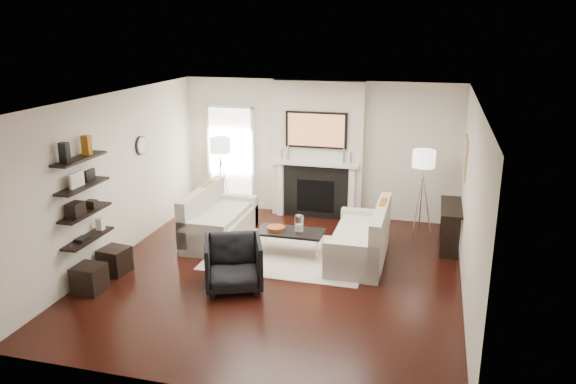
% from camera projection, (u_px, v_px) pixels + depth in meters
% --- Properties ---
extents(room_envelope, '(6.00, 6.00, 6.00)m').
position_uv_depth(room_envelope, '(278.00, 190.00, 8.35)').
color(room_envelope, black).
rests_on(room_envelope, ground).
extents(chimney_breast, '(1.80, 0.25, 2.70)m').
position_uv_depth(chimney_breast, '(318.00, 150.00, 11.01)').
color(chimney_breast, silver).
rests_on(chimney_breast, floor).
extents(fireplace_surround, '(1.30, 0.02, 1.04)m').
position_uv_depth(fireplace_surround, '(316.00, 193.00, 11.12)').
color(fireplace_surround, black).
rests_on(fireplace_surround, floor).
extents(firebox, '(0.75, 0.02, 0.65)m').
position_uv_depth(firebox, '(315.00, 196.00, 11.14)').
color(firebox, black).
rests_on(firebox, floor).
extents(mantel_pilaster_l, '(0.12, 0.08, 1.10)m').
position_uv_depth(mantel_pilaster_l, '(280.00, 189.00, 11.26)').
color(mantel_pilaster_l, white).
rests_on(mantel_pilaster_l, floor).
extents(mantel_pilaster_r, '(0.12, 0.08, 1.10)m').
position_uv_depth(mantel_pilaster_r, '(351.00, 194.00, 10.91)').
color(mantel_pilaster_r, white).
rests_on(mantel_pilaster_r, floor).
extents(mantel_shelf, '(1.70, 0.18, 0.07)m').
position_uv_depth(mantel_shelf, '(315.00, 164.00, 10.90)').
color(mantel_shelf, white).
rests_on(mantel_shelf, chimney_breast).
extents(tv_body, '(1.20, 0.06, 0.70)m').
position_uv_depth(tv_body, '(316.00, 130.00, 10.74)').
color(tv_body, black).
rests_on(tv_body, chimney_breast).
extents(tv_screen, '(1.10, 0.00, 0.62)m').
position_uv_depth(tv_screen, '(316.00, 130.00, 10.71)').
color(tv_screen, '#BF723F').
rests_on(tv_screen, tv_body).
extents(candlestick_l_tall, '(0.04, 0.04, 0.30)m').
position_uv_depth(candlestick_l_tall, '(288.00, 153.00, 10.99)').
color(candlestick_l_tall, silver).
rests_on(candlestick_l_tall, mantel_shelf).
extents(candlestick_l_short, '(0.04, 0.04, 0.24)m').
position_uv_depth(candlestick_l_short, '(282.00, 154.00, 11.03)').
color(candlestick_l_short, silver).
rests_on(candlestick_l_short, mantel_shelf).
extents(candlestick_r_tall, '(0.04, 0.04, 0.30)m').
position_uv_depth(candlestick_r_tall, '(344.00, 156.00, 10.72)').
color(candlestick_r_tall, silver).
rests_on(candlestick_r_tall, mantel_shelf).
extents(candlestick_r_short, '(0.04, 0.04, 0.24)m').
position_uv_depth(candlestick_r_short, '(351.00, 158.00, 10.70)').
color(candlestick_r_short, silver).
rests_on(candlestick_r_short, mantel_shelf).
extents(hallway_panel, '(0.90, 0.02, 2.10)m').
position_uv_depth(hallway_panel, '(231.00, 158.00, 11.64)').
color(hallway_panel, white).
rests_on(hallway_panel, floor).
extents(door_trim_l, '(0.06, 0.06, 2.16)m').
position_uv_depth(door_trim_l, '(209.00, 157.00, 11.74)').
color(door_trim_l, white).
rests_on(door_trim_l, floor).
extents(door_trim_r, '(0.06, 0.06, 2.16)m').
position_uv_depth(door_trim_r, '(253.00, 160.00, 11.51)').
color(door_trim_r, white).
rests_on(door_trim_r, floor).
extents(door_trim_top, '(1.02, 0.06, 0.06)m').
position_uv_depth(door_trim_top, '(229.00, 106.00, 11.32)').
color(door_trim_top, white).
rests_on(door_trim_top, wall_back).
extents(rug, '(2.60, 2.00, 0.01)m').
position_uv_depth(rug, '(289.00, 254.00, 9.46)').
color(rug, beige).
rests_on(rug, floor).
extents(loveseat_left_base, '(0.85, 1.80, 0.42)m').
position_uv_depth(loveseat_left_base, '(220.00, 228.00, 10.05)').
color(loveseat_left_base, beige).
rests_on(loveseat_left_base, floor).
extents(loveseat_left_back, '(0.18, 1.80, 0.80)m').
position_uv_depth(loveseat_left_back, '(202.00, 210.00, 10.04)').
color(loveseat_left_back, beige).
rests_on(loveseat_left_back, floor).
extents(loveseat_left_arm_n, '(0.85, 0.18, 0.60)m').
position_uv_depth(loveseat_left_arm_n, '(202.00, 240.00, 9.28)').
color(loveseat_left_arm_n, beige).
rests_on(loveseat_left_arm_n, floor).
extents(loveseat_left_arm_s, '(0.85, 0.18, 0.60)m').
position_uv_depth(loveseat_left_arm_s, '(236.00, 210.00, 10.78)').
color(loveseat_left_arm_s, beige).
rests_on(loveseat_left_arm_s, floor).
extents(loveseat_left_cushion, '(0.63, 1.44, 0.10)m').
position_uv_depth(loveseat_left_cushion, '(222.00, 215.00, 9.97)').
color(loveseat_left_cushion, beige).
rests_on(loveseat_left_cushion, loveseat_left_base).
extents(pillow_left_orange, '(0.10, 0.42, 0.42)m').
position_uv_depth(pillow_left_orange, '(208.00, 195.00, 10.26)').
color(pillow_left_orange, '#965912').
rests_on(pillow_left_orange, loveseat_left_cushion).
extents(pillow_left_charcoal, '(0.10, 0.40, 0.40)m').
position_uv_depth(pillow_left_charcoal, '(195.00, 205.00, 9.71)').
color(pillow_left_charcoal, black).
rests_on(pillow_left_charcoal, loveseat_left_cushion).
extents(loveseat_right_base, '(0.85, 1.80, 0.42)m').
position_uv_depth(loveseat_right_base, '(359.00, 248.00, 9.18)').
color(loveseat_right_base, beige).
rests_on(loveseat_right_base, floor).
extents(loveseat_right_back, '(0.18, 1.80, 0.80)m').
position_uv_depth(loveseat_right_back, '(380.00, 232.00, 9.01)').
color(loveseat_right_back, beige).
rests_on(loveseat_right_back, floor).
extents(loveseat_right_arm_n, '(0.85, 0.18, 0.60)m').
position_uv_depth(loveseat_right_arm_n, '(351.00, 262.00, 8.40)').
color(loveseat_right_arm_n, beige).
rests_on(loveseat_right_arm_n, floor).
extents(loveseat_right_arm_s, '(0.85, 0.18, 0.60)m').
position_uv_depth(loveseat_right_arm_s, '(365.00, 226.00, 9.90)').
color(loveseat_right_arm_s, beige).
rests_on(loveseat_right_arm_s, floor).
extents(loveseat_right_cushion, '(0.63, 1.44, 0.10)m').
position_uv_depth(loveseat_right_cushion, '(356.00, 233.00, 9.12)').
color(loveseat_right_cushion, beige).
rests_on(loveseat_right_cushion, loveseat_right_base).
extents(pillow_right_orange, '(0.10, 0.42, 0.42)m').
position_uv_depth(pillow_right_orange, '(383.00, 214.00, 9.23)').
color(pillow_right_orange, '#965912').
rests_on(pillow_right_orange, loveseat_right_cushion).
extents(pillow_right_charcoal, '(0.10, 0.40, 0.40)m').
position_uv_depth(pillow_right_charcoal, '(379.00, 226.00, 8.67)').
color(pillow_right_charcoal, black).
rests_on(pillow_right_charcoal, loveseat_right_cushion).
extents(coffee_table, '(1.10, 0.55, 0.04)m').
position_uv_depth(coffee_table, '(290.00, 232.00, 9.35)').
color(coffee_table, black).
rests_on(coffee_table, floor).
extents(coffee_leg_nw, '(0.02, 0.02, 0.38)m').
position_uv_depth(coffee_leg_nw, '(258.00, 246.00, 9.33)').
color(coffee_leg_nw, silver).
rests_on(coffee_leg_nw, floor).
extents(coffee_leg_ne, '(0.02, 0.02, 0.38)m').
position_uv_depth(coffee_leg_ne, '(317.00, 252.00, 9.08)').
color(coffee_leg_ne, silver).
rests_on(coffee_leg_ne, floor).
extents(coffee_leg_sw, '(0.02, 0.02, 0.38)m').
position_uv_depth(coffee_leg_sw, '(266.00, 236.00, 9.73)').
color(coffee_leg_sw, silver).
rests_on(coffee_leg_sw, floor).
extents(coffee_leg_se, '(0.02, 0.02, 0.38)m').
position_uv_depth(coffee_leg_se, '(322.00, 242.00, 9.49)').
color(coffee_leg_se, silver).
rests_on(coffee_leg_se, floor).
extents(hurricane_glass, '(0.16, 0.16, 0.27)m').
position_uv_depth(hurricane_glass, '(299.00, 224.00, 9.26)').
color(hurricane_glass, white).
rests_on(hurricane_glass, coffee_table).
extents(hurricane_candle, '(0.09, 0.09, 0.13)m').
position_uv_depth(hurricane_candle, '(299.00, 227.00, 9.28)').
color(hurricane_candle, white).
rests_on(hurricane_candle, coffee_table).
extents(copper_bowl, '(0.31, 0.31, 0.05)m').
position_uv_depth(copper_bowl, '(276.00, 228.00, 9.40)').
color(copper_bowl, '#BD541F').
rests_on(copper_bowl, coffee_table).
extents(armchair, '(1.03, 1.01, 0.83)m').
position_uv_depth(armchair, '(233.00, 261.00, 8.15)').
color(armchair, black).
rests_on(armchair, floor).
extents(lamp_left_post, '(0.02, 0.02, 1.20)m').
position_uv_depth(lamp_left_post, '(222.00, 187.00, 11.22)').
color(lamp_left_post, silver).
rests_on(lamp_left_post, floor).
extents(lamp_left_shade, '(0.40, 0.40, 0.30)m').
position_uv_depth(lamp_left_shade, '(220.00, 145.00, 10.98)').
color(lamp_left_shade, white).
rests_on(lamp_left_shade, lamp_left_post).
extents(lamp_left_leg_a, '(0.25, 0.02, 1.23)m').
position_uv_depth(lamp_left_leg_a, '(227.00, 187.00, 11.20)').
color(lamp_left_leg_a, silver).
rests_on(lamp_left_leg_a, floor).
extents(lamp_left_leg_b, '(0.14, 0.22, 1.23)m').
position_uv_depth(lamp_left_leg_b, '(221.00, 185.00, 11.33)').
color(lamp_left_leg_b, silver).
rests_on(lamp_left_leg_b, floor).
extents(lamp_left_leg_c, '(0.14, 0.22, 1.23)m').
position_uv_depth(lamp_left_leg_c, '(217.00, 188.00, 11.15)').
color(lamp_left_leg_c, silver).
rests_on(lamp_left_leg_c, floor).
extents(lamp_right_post, '(0.02, 0.02, 1.20)m').
position_uv_depth(lamp_right_post, '(421.00, 205.00, 10.12)').
color(lamp_right_post, silver).
rests_on(lamp_right_post, floor).
extents(lamp_right_shade, '(0.40, 0.40, 0.30)m').
position_uv_depth(lamp_right_shade, '(424.00, 159.00, 9.88)').
color(lamp_right_shade, white).
rests_on(lamp_right_shade, lamp_right_post).
extents(lamp_right_leg_a, '(0.25, 0.02, 1.23)m').
position_uv_depth(lamp_right_leg_a, '(427.00, 205.00, 10.09)').
color(lamp_right_leg_a, silver).
rests_on(lamp_right_leg_a, floor).
extents(lamp_right_leg_b, '(0.14, 0.22, 1.23)m').
position_uv_depth(lamp_right_leg_b, '(418.00, 203.00, 10.22)').
color(lamp_right_leg_b, silver).
rests_on(lamp_right_leg_b, floor).
extents(lamp_right_leg_c, '(0.14, 0.22, 1.23)m').
position_uv_depth(lamp_right_leg_c, '(417.00, 206.00, 10.04)').
color(lamp_right_leg_c, silver).
rests_on(lamp_right_leg_c, floor).
extents(console_top, '(0.35, 1.20, 0.04)m').
position_uv_depth(console_top, '(452.00, 207.00, 9.58)').
color(console_top, black).
rests_on(console_top, floor).
extents(console_leg_n, '(0.30, 0.04, 0.71)m').
position_uv_depth(console_leg_n, '(450.00, 239.00, 9.18)').
color(console_leg_n, black).
rests_on(console_leg_n, floor).
extents(console_leg_s, '(0.30, 0.04, 0.71)m').
position_uv_depth(console_leg_s, '(449.00, 217.00, 10.19)').
color(console_leg_s, black).
rests_on(console_leg_s, floor).
extents(wall_art, '(0.03, 0.70, 0.70)m').
position_uv_depth(wall_art, '(465.00, 158.00, 9.52)').
color(wall_art, tan).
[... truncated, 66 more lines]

